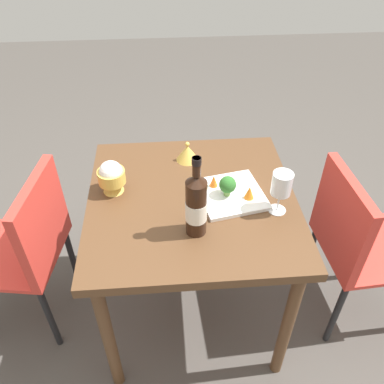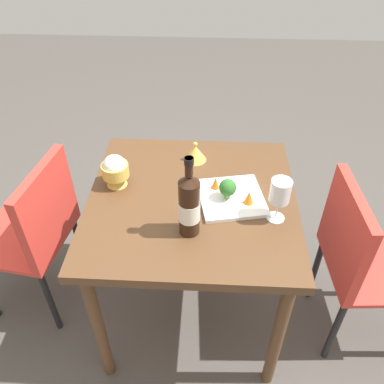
% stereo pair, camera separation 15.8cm
% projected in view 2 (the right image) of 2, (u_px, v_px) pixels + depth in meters
% --- Properties ---
extents(ground_plane, '(8.00, 8.00, 0.00)m').
position_uv_depth(ground_plane, '(192.00, 306.00, 2.09)').
color(ground_plane, '#4C4742').
extents(dining_table, '(0.83, 0.83, 0.76)m').
position_uv_depth(dining_table, '(192.00, 215.00, 1.66)').
color(dining_table, brown).
rests_on(dining_table, ground_plane).
extents(chair_near_window, '(0.46, 0.46, 0.85)m').
position_uv_depth(chair_near_window, '(38.00, 226.00, 1.79)').
color(chair_near_window, red).
rests_on(chair_near_window, ground_plane).
extents(chair_by_wall, '(0.42, 0.42, 0.85)m').
position_uv_depth(chair_by_wall, '(356.00, 253.00, 1.67)').
color(chair_by_wall, red).
rests_on(chair_by_wall, ground_plane).
extents(wine_bottle, '(0.08, 0.08, 0.33)m').
position_uv_depth(wine_bottle, '(188.00, 205.00, 1.38)').
color(wine_bottle, black).
rests_on(wine_bottle, dining_table).
extents(wine_glass, '(0.08, 0.08, 0.18)m').
position_uv_depth(wine_glass, '(280.00, 192.00, 1.43)').
color(wine_glass, white).
rests_on(wine_glass, dining_table).
extents(rice_bowl, '(0.11, 0.11, 0.14)m').
position_uv_depth(rice_bowl, '(115.00, 170.00, 1.62)').
color(rice_bowl, gold).
rests_on(rice_bowl, dining_table).
extents(rice_bowl_lid, '(0.10, 0.10, 0.09)m').
position_uv_depth(rice_bowl_lid, '(195.00, 153.00, 1.77)').
color(rice_bowl_lid, gold).
rests_on(rice_bowl_lid, dining_table).
extents(serving_plate, '(0.29, 0.29, 0.02)m').
position_uv_depth(serving_plate, '(231.00, 197.00, 1.59)').
color(serving_plate, white).
rests_on(serving_plate, dining_table).
extents(broccoli_floret, '(0.07, 0.07, 0.09)m').
position_uv_depth(broccoli_floret, '(228.00, 188.00, 1.54)').
color(broccoli_floret, '#729E4C').
rests_on(broccoli_floret, serving_plate).
extents(carrot_garnish_left, '(0.04, 0.04, 0.06)m').
position_uv_depth(carrot_garnish_left, '(249.00, 197.00, 1.53)').
color(carrot_garnish_left, orange).
rests_on(carrot_garnish_left, serving_plate).
extents(carrot_garnish_right, '(0.03, 0.03, 0.05)m').
position_uv_depth(carrot_garnish_right, '(215.00, 183.00, 1.61)').
color(carrot_garnish_right, orange).
rests_on(carrot_garnish_right, serving_plate).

